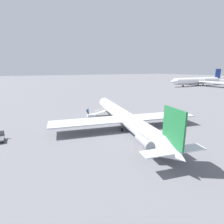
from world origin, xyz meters
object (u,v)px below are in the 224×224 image
object	(u,v)px
airplane_main	(124,117)
passenger	(88,112)
airplane_far_center	(198,81)
luggage_cart	(0,138)
boarding_stairs	(93,115)

from	to	relation	value
airplane_main	passenger	size ratio (longest dim) A/B	18.30
airplane_far_center	airplane_main	bearing A→B (deg)	30.19
luggage_cart	passenger	bearing A→B (deg)	-65.04
airplane_main	luggage_cart	bearing A→B (deg)	92.26
airplane_far_center	luggage_cart	bearing A→B (deg)	24.10
boarding_stairs	airplane_main	bearing A→B (deg)	-67.27
boarding_stairs	luggage_cart	size ratio (longest dim) A/B	1.84
airplane_main	luggage_cart	world-z (taller)	airplane_main
airplane_far_center	boarding_stairs	xyz separation A→B (m)	(-35.03, 85.95, -2.68)
passenger	luggage_cart	bearing A→B (deg)	-144.18
airplane_far_center	luggage_cart	size ratio (longest dim) A/B	20.58
boarding_stairs	passenger	xyz separation A→B (m)	(0.61, 1.01, 0.64)
boarding_stairs	luggage_cart	world-z (taller)	boarding_stairs
luggage_cart	airplane_far_center	bearing A→B (deg)	-65.78
airplane_main	boarding_stairs	distance (m)	9.73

